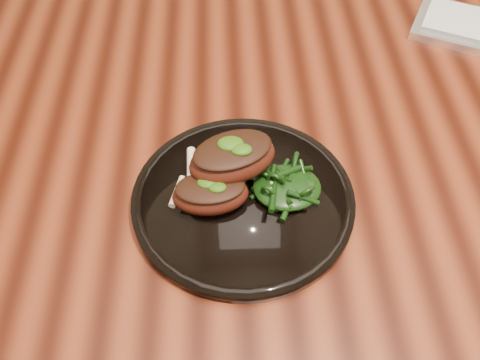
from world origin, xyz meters
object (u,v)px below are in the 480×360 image
(greens_heap, at_px, (287,184))
(desk, at_px, (408,167))
(lamb_chop_front, at_px, (210,193))
(plate, at_px, (243,199))

(greens_heap, bearing_deg, desk, 29.26)
(lamb_chop_front, bearing_deg, desk, 23.35)
(desk, height_order, greens_heap, greens_heap)
(desk, bearing_deg, lamb_chop_front, -156.65)
(plate, height_order, greens_heap, greens_heap)
(plate, bearing_deg, desk, 24.76)
(desk, distance_m, lamb_chop_front, 0.37)
(desk, relative_size, plate, 5.38)
(desk, height_order, plate, plate)
(plate, xyz_separation_m, greens_heap, (0.06, 0.01, 0.02))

